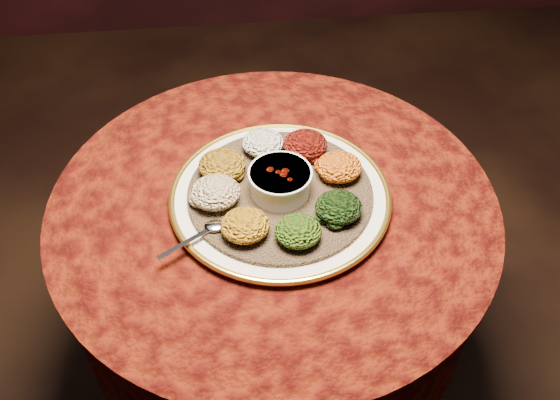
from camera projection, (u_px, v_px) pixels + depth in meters
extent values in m
plane|color=black|center=(275.00, 372.00, 1.85)|extent=(4.00, 4.00, 0.00)
cylinder|color=black|center=(275.00, 368.00, 1.84)|extent=(0.44, 0.44, 0.04)
cylinder|color=black|center=(274.00, 307.00, 1.61)|extent=(0.12, 0.12, 0.68)
cylinder|color=black|center=(273.00, 212.00, 1.35)|extent=(0.80, 0.80, 0.04)
cylinder|color=#491006|center=(274.00, 254.00, 1.46)|extent=(0.93, 0.93, 0.34)
cylinder|color=#491006|center=(273.00, 203.00, 1.33)|extent=(0.96, 0.96, 0.01)
cylinder|color=beige|center=(280.00, 198.00, 1.32)|extent=(0.57, 0.57, 0.02)
torus|color=gold|center=(280.00, 195.00, 1.32)|extent=(0.47, 0.47, 0.01)
cylinder|color=brown|center=(280.00, 193.00, 1.31)|extent=(0.49, 0.49, 0.01)
cylinder|color=silver|center=(280.00, 182.00, 1.29)|extent=(0.12, 0.12, 0.06)
cylinder|color=silver|center=(280.00, 173.00, 1.27)|extent=(0.13, 0.13, 0.01)
cylinder|color=#610E04|center=(280.00, 176.00, 1.28)|extent=(0.10, 0.10, 0.01)
ellipsoid|color=silver|center=(215.00, 226.00, 1.23)|extent=(0.04, 0.03, 0.01)
cube|color=silver|center=(185.00, 243.00, 1.20)|extent=(0.11, 0.07, 0.00)
ellipsoid|color=silver|center=(263.00, 143.00, 1.38)|extent=(0.09, 0.09, 0.04)
ellipsoid|color=black|center=(305.00, 144.00, 1.38)|extent=(0.10, 0.09, 0.05)
ellipsoid|color=#CD9711|center=(339.00, 167.00, 1.33)|extent=(0.10, 0.09, 0.05)
ellipsoid|color=black|center=(339.00, 207.00, 1.24)|extent=(0.10, 0.09, 0.05)
ellipsoid|color=#9C340A|center=(298.00, 231.00, 1.20)|extent=(0.09, 0.09, 0.04)
ellipsoid|color=#A7720E|center=(245.00, 225.00, 1.21)|extent=(0.10, 0.09, 0.05)
ellipsoid|color=maroon|center=(215.00, 192.00, 1.27)|extent=(0.10, 0.10, 0.05)
ellipsoid|color=#926811|center=(222.00, 165.00, 1.33)|extent=(0.10, 0.10, 0.05)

